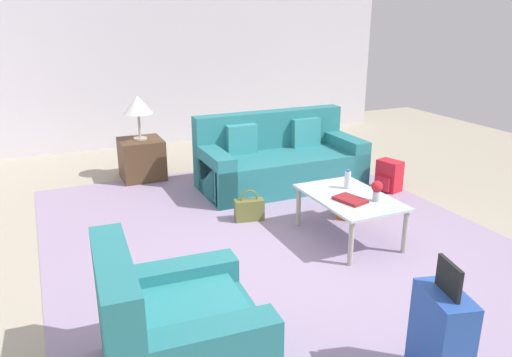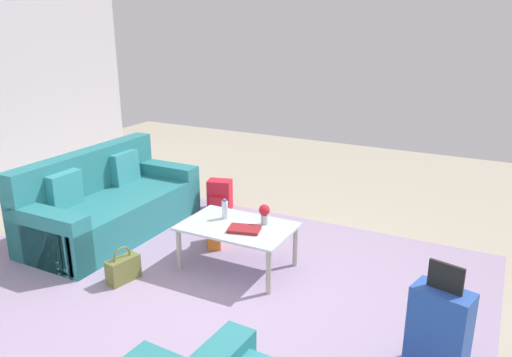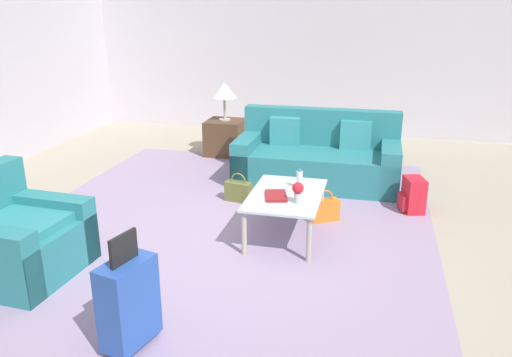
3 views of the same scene
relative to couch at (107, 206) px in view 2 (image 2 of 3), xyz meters
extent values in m
plane|color=#A89E89|center=(-2.20, 0.60, -0.31)|extent=(12.00, 12.00, 0.00)
cube|color=#9984A3|center=(-1.60, 0.80, -0.31)|extent=(5.20, 4.40, 0.01)
cube|color=teal|center=(-0.10, 0.00, -0.09)|extent=(0.98, 2.11, 0.45)
cube|color=teal|center=(0.27, 0.00, 0.16)|extent=(0.22, 2.11, 0.94)
cube|color=teal|center=(-0.10, -0.93, -0.01)|extent=(0.98, 0.24, 0.60)
cube|color=teal|center=(-0.10, 0.93, -0.01)|extent=(0.98, 0.24, 0.60)
cube|color=teal|center=(0.11, -0.47, 0.32)|extent=(0.14, 0.40, 0.40)
cube|color=teal|center=(0.11, 0.47, 0.32)|extent=(0.14, 0.40, 0.40)
cube|color=silver|center=(-1.80, 0.10, 0.14)|extent=(1.08, 0.71, 0.02)
cylinder|color=#ADA899|center=(-2.29, 0.41, -0.09)|extent=(0.05, 0.05, 0.44)
cylinder|color=#ADA899|center=(-1.31, 0.41, -0.09)|extent=(0.05, 0.05, 0.44)
cylinder|color=#ADA899|center=(-2.29, -0.21, -0.09)|extent=(0.05, 0.05, 0.44)
cylinder|color=#ADA899|center=(-1.31, -0.21, -0.09)|extent=(0.05, 0.05, 0.44)
cylinder|color=silver|center=(-1.60, 0.00, 0.24)|extent=(0.06, 0.06, 0.18)
cylinder|color=#2D6BBC|center=(-1.60, 0.00, 0.34)|extent=(0.04, 0.04, 0.02)
cube|color=maroon|center=(-1.92, 0.18, 0.17)|extent=(0.34, 0.27, 0.03)
cylinder|color=#B2B7BC|center=(-2.02, -0.05, 0.20)|extent=(0.07, 0.07, 0.10)
sphere|color=red|center=(-2.02, -0.05, 0.30)|extent=(0.11, 0.11, 0.11)
cube|color=#2851AD|center=(-3.80, 0.80, 0.04)|extent=(0.44, 0.31, 0.60)
cube|color=black|center=(-3.80, 0.80, 0.44)|extent=(0.24, 0.08, 0.20)
cube|color=olive|center=(-0.96, 0.83, -0.19)|extent=(0.20, 0.34, 0.24)
torus|color=olive|center=(-0.96, 0.83, -0.05)|extent=(0.06, 0.20, 0.20)
cube|color=orange|center=(-1.31, -0.24, -0.19)|extent=(0.29, 0.35, 0.24)
torus|color=orange|center=(-1.31, -0.24, -0.05)|extent=(0.12, 0.18, 0.20)
cube|color=red|center=(-0.80, -1.20, -0.11)|extent=(0.34, 0.27, 0.40)
cube|color=red|center=(-0.84, -1.08, -0.19)|extent=(0.22, 0.11, 0.18)
camera|label=1|loc=(-5.67, 2.85, 1.90)|focal=35.00mm
camera|label=2|loc=(-4.04, 4.02, 2.09)|focal=35.00mm
camera|label=3|loc=(-6.41, -0.71, 1.89)|focal=35.00mm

